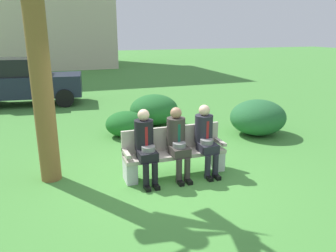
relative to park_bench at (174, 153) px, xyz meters
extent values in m
plane|color=#448738|center=(-0.21, -0.29, -0.42)|extent=(80.00, 80.00, 0.00)
cube|color=#B7AD9E|center=(0.00, -0.06, -0.01)|extent=(1.93, 0.44, 0.07)
cube|color=#B7AD9E|center=(0.00, 0.13, 0.25)|extent=(1.93, 0.06, 0.45)
cube|color=#B7AD9E|center=(-0.93, -0.06, 0.13)|extent=(0.08, 0.44, 0.06)
cube|color=#B7AD9E|center=(0.93, -0.06, 0.13)|extent=(0.08, 0.44, 0.06)
cube|color=silver|center=(-0.87, -0.06, -0.23)|extent=(0.20, 0.37, 0.38)
cube|color=silver|center=(0.87, -0.06, -0.23)|extent=(0.20, 0.37, 0.38)
cube|color=black|center=(-0.59, -0.23, 0.11)|extent=(0.32, 0.38, 0.16)
cylinder|color=black|center=(-0.67, -0.42, -0.20)|extent=(0.11, 0.11, 0.45)
cylinder|color=black|center=(-0.51, -0.42, -0.20)|extent=(0.11, 0.11, 0.45)
cube|color=black|center=(-0.67, -0.48, -0.39)|extent=(0.09, 0.22, 0.07)
cube|color=black|center=(-0.51, -0.48, -0.39)|extent=(0.09, 0.22, 0.07)
cylinder|color=black|center=(-0.59, -0.04, 0.43)|extent=(0.34, 0.34, 0.54)
cube|color=maroon|center=(-0.59, -0.20, 0.45)|extent=(0.05, 0.01, 0.34)
sphere|color=beige|center=(-0.59, -0.04, 0.79)|extent=(0.21, 0.21, 0.21)
cylinder|color=gray|center=(-0.57, -0.25, 0.23)|extent=(0.24, 0.24, 0.09)
cube|color=#38332D|center=(0.02, -0.23, 0.11)|extent=(0.32, 0.38, 0.16)
cylinder|color=#38332D|center=(-0.06, -0.42, -0.20)|extent=(0.11, 0.11, 0.45)
cylinder|color=#38332D|center=(0.10, -0.42, -0.20)|extent=(0.11, 0.11, 0.45)
cube|color=black|center=(-0.06, -0.48, -0.39)|extent=(0.09, 0.22, 0.07)
cube|color=black|center=(0.10, -0.48, -0.39)|extent=(0.09, 0.22, 0.07)
cylinder|color=#38332D|center=(0.02, -0.04, 0.42)|extent=(0.34, 0.34, 0.52)
cube|color=#144C3D|center=(0.02, -0.20, 0.44)|extent=(0.05, 0.01, 0.34)
sphere|color=#9E7556|center=(0.02, -0.04, 0.78)|extent=(0.21, 0.21, 0.21)
cylinder|color=slate|center=(0.01, -0.25, 0.23)|extent=(0.24, 0.24, 0.09)
cube|color=#23232D|center=(0.59, -0.23, 0.11)|extent=(0.32, 0.38, 0.16)
cylinder|color=#23232D|center=(0.51, -0.42, -0.20)|extent=(0.11, 0.11, 0.45)
cylinder|color=#23232D|center=(0.67, -0.42, -0.20)|extent=(0.11, 0.11, 0.45)
cube|color=black|center=(0.51, -0.48, -0.39)|extent=(0.09, 0.22, 0.07)
cube|color=black|center=(0.67, -0.48, -0.39)|extent=(0.09, 0.22, 0.07)
cylinder|color=#23232D|center=(0.59, -0.04, 0.42)|extent=(0.34, 0.34, 0.53)
cube|color=maroon|center=(0.59, -0.20, 0.44)|extent=(0.05, 0.01, 0.34)
sphere|color=beige|center=(0.59, -0.04, 0.78)|extent=(0.21, 0.21, 0.21)
cylinder|color=slate|center=(0.55, -0.25, 0.23)|extent=(0.24, 0.24, 0.09)
cylinder|color=brown|center=(-2.22, 0.52, 1.48)|extent=(0.36, 0.36, 3.80)
ellipsoid|color=#1E6324|center=(-0.36, 2.60, -0.10)|extent=(1.03, 0.95, 0.64)
ellipsoid|color=#23652B|center=(0.65, 3.41, 0.01)|extent=(1.39, 1.28, 0.87)
ellipsoid|color=#266334|center=(2.93, 1.59, 0.04)|extent=(1.47, 1.34, 0.92)
cube|color=#1E2338|center=(-2.96, 7.50, 0.28)|extent=(4.05, 1.98, 0.76)
cube|color=black|center=(-3.10, 7.51, 0.96)|extent=(1.84, 1.54, 0.60)
cylinder|color=black|center=(-1.51, 8.12, -0.10)|extent=(0.65, 0.21, 0.64)
cylinder|color=black|center=(-1.68, 6.57, -0.10)|extent=(0.65, 0.21, 0.64)
camera|label=1|loc=(-2.04, -5.43, 2.22)|focal=35.12mm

